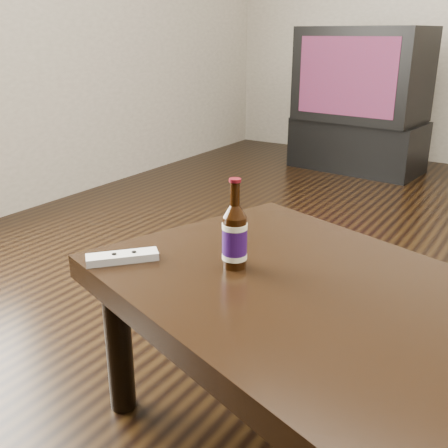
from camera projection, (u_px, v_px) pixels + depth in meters
The scene contains 5 objects.
tv_stand at pixel (357, 145), 3.97m from camera, with size 0.94×0.47×0.38m, color black.
tv at pixel (363, 74), 3.79m from camera, with size 0.92×0.63×0.66m.
coffee_table at pixel (346, 329), 1.11m from camera, with size 1.38×1.06×0.46m.
beer_bottle at pixel (235, 237), 1.24m from camera, with size 0.07×0.07×0.22m.
remote at pixel (122, 257), 1.30m from camera, with size 0.15×0.16×0.02m.
Camera 1 is at (0.09, -1.43, 0.99)m, focal length 42.00 mm.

